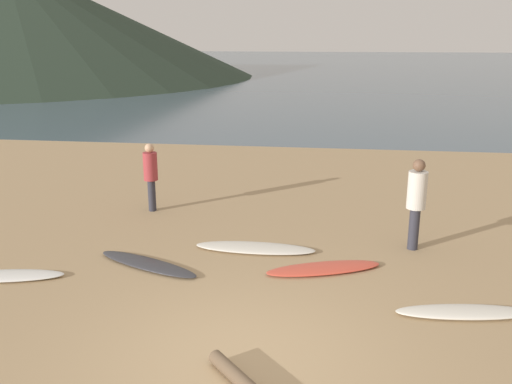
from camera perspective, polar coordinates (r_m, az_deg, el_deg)
ground_plane at (r=16.56m, az=4.01°, el=1.80°), size 120.00×120.00×0.20m
ocean_water at (r=69.70m, az=7.00°, el=12.74°), size 140.00×100.00×0.01m
headland_hill at (r=56.66m, az=-23.92°, el=15.90°), size 43.58×43.58×10.10m
surfboard_0 at (r=10.34m, az=-24.55°, el=-7.84°), size 2.08×0.88×0.09m
surfboard_1 at (r=10.07m, az=-11.09°, el=-7.25°), size 2.16×1.29×0.09m
surfboard_2 at (r=10.57m, az=-0.09°, el=-5.76°), size 2.30×0.63×0.10m
surfboard_3 at (r=9.78m, az=6.98°, el=-7.78°), size 2.12×1.21×0.09m
surfboard_4 at (r=8.84m, az=20.64°, el=-11.46°), size 2.06×0.71×0.10m
person_0 at (r=10.74m, az=16.17°, el=-0.50°), size 0.35×0.35×1.75m
person_1 at (r=12.85m, az=-10.78°, el=2.08°), size 0.32×0.32×1.58m
driftwood_log at (r=6.79m, az=-1.37°, el=-18.95°), size 0.99×1.08×0.18m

